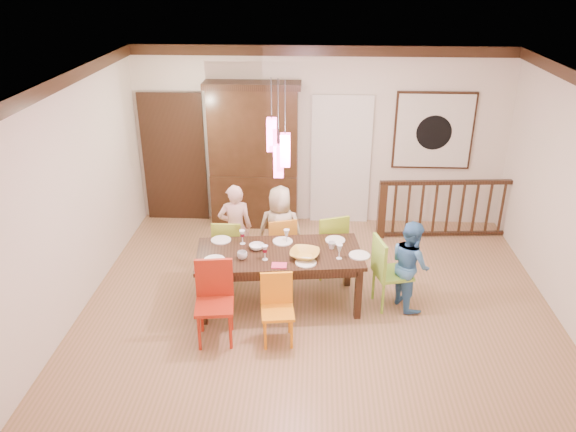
{
  "coord_description": "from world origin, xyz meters",
  "views": [
    {
      "loc": [
        -0.07,
        -6.28,
        4.08
      ],
      "look_at": [
        -0.4,
        0.18,
        1.11
      ],
      "focal_mm": 35.0,
      "sensor_mm": 36.0,
      "label": 1
    }
  ],
  "objects_px": {
    "dining_table": "(279,258)",
    "person_far_mid": "(280,230)",
    "chair_far_left": "(229,243)",
    "chair_end_right": "(393,267)",
    "china_hutch": "(254,156)",
    "balustrade": "(448,208)",
    "person_end_right": "(410,264)",
    "person_far_left": "(235,228)"
  },
  "relations": [
    {
      "from": "dining_table",
      "to": "china_hutch",
      "type": "bearing_deg",
      "value": 96.45
    },
    {
      "from": "chair_far_left",
      "to": "person_far_mid",
      "type": "xyz_separation_m",
      "value": [
        0.7,
        0.15,
        0.14
      ]
    },
    {
      "from": "chair_far_left",
      "to": "chair_end_right",
      "type": "distance_m",
      "value": 2.27
    },
    {
      "from": "dining_table",
      "to": "person_far_mid",
      "type": "relative_size",
      "value": 1.68
    },
    {
      "from": "china_hutch",
      "to": "person_end_right",
      "type": "relative_size",
      "value": 2.02
    },
    {
      "from": "chair_far_left",
      "to": "china_hutch",
      "type": "relative_size",
      "value": 0.37
    },
    {
      "from": "person_end_right",
      "to": "person_far_mid",
      "type": "bearing_deg",
      "value": 44.08
    },
    {
      "from": "chair_far_left",
      "to": "person_far_mid",
      "type": "relative_size",
      "value": 0.69
    },
    {
      "from": "dining_table",
      "to": "chair_end_right",
      "type": "relative_size",
      "value": 2.25
    },
    {
      "from": "dining_table",
      "to": "person_end_right",
      "type": "height_order",
      "value": "person_end_right"
    },
    {
      "from": "chair_far_left",
      "to": "person_end_right",
      "type": "relative_size",
      "value": 0.75
    },
    {
      "from": "person_far_left",
      "to": "chair_end_right",
      "type": "bearing_deg",
      "value": 147.17
    },
    {
      "from": "chair_end_right",
      "to": "china_hutch",
      "type": "height_order",
      "value": "china_hutch"
    },
    {
      "from": "chair_end_right",
      "to": "balustrade",
      "type": "height_order",
      "value": "balustrade"
    },
    {
      "from": "person_far_left",
      "to": "person_far_mid",
      "type": "height_order",
      "value": "person_far_left"
    },
    {
      "from": "china_hutch",
      "to": "balustrade",
      "type": "height_order",
      "value": "china_hutch"
    },
    {
      "from": "dining_table",
      "to": "person_far_left",
      "type": "relative_size",
      "value": 1.66
    },
    {
      "from": "chair_end_right",
      "to": "person_far_left",
      "type": "relative_size",
      "value": 0.74
    },
    {
      "from": "person_far_left",
      "to": "person_end_right",
      "type": "relative_size",
      "value": 1.1
    },
    {
      "from": "dining_table",
      "to": "balustrade",
      "type": "relative_size",
      "value": 0.96
    },
    {
      "from": "chair_end_right",
      "to": "china_hutch",
      "type": "relative_size",
      "value": 0.4
    },
    {
      "from": "china_hutch",
      "to": "person_far_left",
      "type": "height_order",
      "value": "china_hutch"
    },
    {
      "from": "dining_table",
      "to": "person_far_mid",
      "type": "height_order",
      "value": "person_far_mid"
    },
    {
      "from": "china_hutch",
      "to": "balustrade",
      "type": "relative_size",
      "value": 1.06
    },
    {
      "from": "dining_table",
      "to": "chair_far_left",
      "type": "bearing_deg",
      "value": 130.57
    },
    {
      "from": "china_hutch",
      "to": "balustrade",
      "type": "distance_m",
      "value": 3.21
    },
    {
      "from": "balustrade",
      "to": "person_end_right",
      "type": "xyz_separation_m",
      "value": [
        -0.9,
        -2.01,
        0.09
      ]
    },
    {
      "from": "dining_table",
      "to": "chair_far_left",
      "type": "xyz_separation_m",
      "value": [
        -0.75,
        0.69,
        -0.16
      ]
    },
    {
      "from": "chair_end_right",
      "to": "person_far_mid",
      "type": "bearing_deg",
      "value": 46.87
    },
    {
      "from": "chair_end_right",
      "to": "china_hutch",
      "type": "xyz_separation_m",
      "value": [
        -2.0,
        2.38,
        0.64
      ]
    },
    {
      "from": "person_far_left",
      "to": "person_end_right",
      "type": "bearing_deg",
      "value": 149.34
    },
    {
      "from": "chair_far_left",
      "to": "person_far_mid",
      "type": "distance_m",
      "value": 0.73
    },
    {
      "from": "chair_end_right",
      "to": "balustrade",
      "type": "relative_size",
      "value": 0.43
    },
    {
      "from": "balustrade",
      "to": "person_far_mid",
      "type": "bearing_deg",
      "value": -159.16
    },
    {
      "from": "china_hutch",
      "to": "dining_table",
      "type": "bearing_deg",
      "value": -76.84
    },
    {
      "from": "dining_table",
      "to": "china_hutch",
      "type": "distance_m",
      "value": 2.54
    },
    {
      "from": "china_hutch",
      "to": "chair_end_right",
      "type": "bearing_deg",
      "value": -49.97
    },
    {
      "from": "china_hutch",
      "to": "person_far_mid",
      "type": "xyz_separation_m",
      "value": [
        0.52,
        -1.57,
        -0.55
      ]
    },
    {
      "from": "person_end_right",
      "to": "chair_far_left",
      "type": "bearing_deg",
      "value": 54.28
    },
    {
      "from": "dining_table",
      "to": "balustrade",
      "type": "height_order",
      "value": "balustrade"
    },
    {
      "from": "balustrade",
      "to": "person_end_right",
      "type": "relative_size",
      "value": 1.91
    },
    {
      "from": "person_far_left",
      "to": "person_far_mid",
      "type": "bearing_deg",
      "value": 167.37
    }
  ]
}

